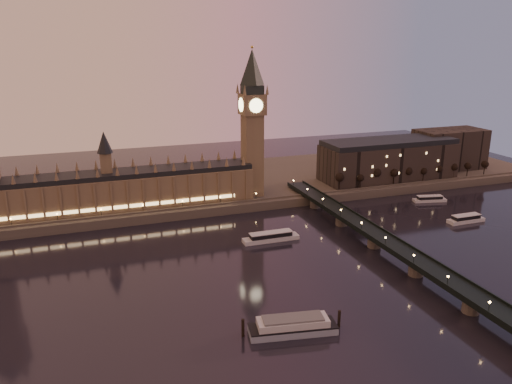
# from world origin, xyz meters

# --- Properties ---
(ground) EXTENTS (700.00, 700.00, 0.00)m
(ground) POSITION_xyz_m (0.00, 0.00, 0.00)
(ground) COLOR black
(ground) RESTS_ON ground
(far_embankment) EXTENTS (560.00, 130.00, 6.00)m
(far_embankment) POSITION_xyz_m (30.00, 165.00, 3.00)
(far_embankment) COLOR #423D35
(far_embankment) RESTS_ON ground
(palace_of_westminster) EXTENTS (180.00, 26.62, 52.00)m
(palace_of_westminster) POSITION_xyz_m (-40.12, 120.99, 21.71)
(palace_of_westminster) COLOR brown
(palace_of_westminster) RESTS_ON ground
(big_ben) EXTENTS (17.68, 17.68, 104.00)m
(big_ben) POSITION_xyz_m (53.99, 120.99, 63.95)
(big_ben) COLOR brown
(big_ben) RESTS_ON ground
(westminster_bridge) EXTENTS (13.20, 260.00, 15.30)m
(westminster_bridge) POSITION_xyz_m (91.61, 0.00, 5.52)
(westminster_bridge) COLOR black
(westminster_bridge) RESTS_ON ground
(city_block) EXTENTS (155.00, 45.00, 34.00)m
(city_block) POSITION_xyz_m (194.94, 130.93, 22.24)
(city_block) COLOR black
(city_block) RESTS_ON ground
(bare_tree_0) EXTENTS (6.02, 6.02, 12.24)m
(bare_tree_0) POSITION_xyz_m (118.89, 109.00, 15.13)
(bare_tree_0) COLOR black
(bare_tree_0) RESTS_ON ground
(bare_tree_1) EXTENTS (6.02, 6.02, 12.24)m
(bare_tree_1) POSITION_xyz_m (133.79, 109.00, 15.13)
(bare_tree_1) COLOR black
(bare_tree_1) RESTS_ON ground
(bare_tree_2) EXTENTS (6.02, 6.02, 12.24)m
(bare_tree_2) POSITION_xyz_m (148.69, 109.00, 15.13)
(bare_tree_2) COLOR black
(bare_tree_2) RESTS_ON ground
(bare_tree_3) EXTENTS (6.02, 6.02, 12.24)m
(bare_tree_3) POSITION_xyz_m (163.59, 109.00, 15.13)
(bare_tree_3) COLOR black
(bare_tree_3) RESTS_ON ground
(bare_tree_4) EXTENTS (6.02, 6.02, 12.24)m
(bare_tree_4) POSITION_xyz_m (178.50, 109.00, 15.13)
(bare_tree_4) COLOR black
(bare_tree_4) RESTS_ON ground
(bare_tree_5) EXTENTS (6.02, 6.02, 12.24)m
(bare_tree_5) POSITION_xyz_m (193.40, 109.00, 15.13)
(bare_tree_5) COLOR black
(bare_tree_5) RESTS_ON ground
(bare_tree_6) EXTENTS (6.02, 6.02, 12.24)m
(bare_tree_6) POSITION_xyz_m (208.30, 109.00, 15.13)
(bare_tree_6) COLOR black
(bare_tree_6) RESTS_ON ground
(bare_tree_7) EXTENTS (6.02, 6.02, 12.24)m
(bare_tree_7) POSITION_xyz_m (223.20, 109.00, 15.13)
(bare_tree_7) COLOR black
(bare_tree_7) RESTS_ON ground
(bare_tree_8) EXTENTS (6.02, 6.02, 12.24)m
(bare_tree_8) POSITION_xyz_m (238.10, 109.00, 15.13)
(bare_tree_8) COLOR black
(bare_tree_8) RESTS_ON ground
(bare_tree_9) EXTENTS (6.02, 6.02, 12.24)m
(bare_tree_9) POSITION_xyz_m (253.01, 109.00, 15.13)
(bare_tree_9) COLOR black
(bare_tree_9) RESTS_ON ground
(cruise_boat_a) EXTENTS (33.75, 7.65, 5.39)m
(cruise_boat_a) POSITION_xyz_m (40.01, 47.71, 2.37)
(cruise_boat_a) COLOR silver
(cruise_boat_a) RESTS_ON ground
(cruise_boat_b) EXTENTS (25.03, 11.11, 4.49)m
(cruise_boat_b) POSITION_xyz_m (177.12, 79.14, 1.98)
(cruise_boat_b) COLOR silver
(cruise_boat_b) RESTS_ON ground
(cruise_boat_c) EXTENTS (25.37, 6.90, 5.07)m
(cruise_boat_c) POSITION_xyz_m (170.89, 34.86, 2.23)
(cruise_boat_c) COLOR silver
(cruise_boat_c) RESTS_ON ground
(moored_barge) EXTENTS (40.31, 15.81, 7.50)m
(moored_barge) POSITION_xyz_m (13.10, -45.96, 3.16)
(moored_barge) COLOR #8391A7
(moored_barge) RESTS_ON ground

